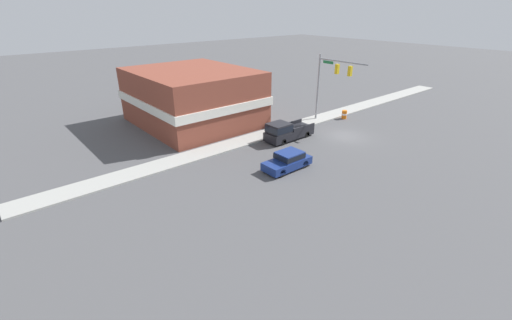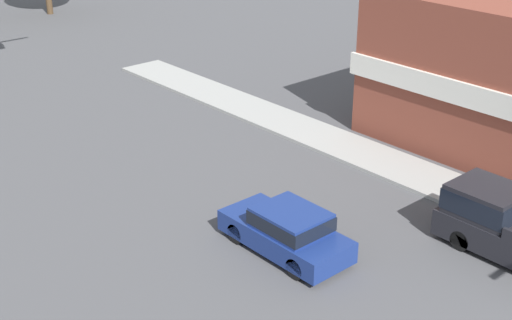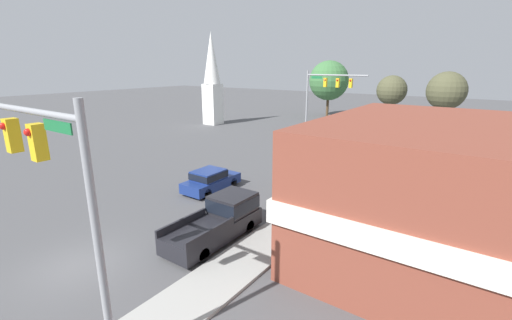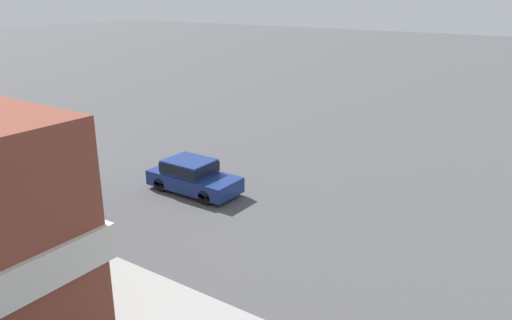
# 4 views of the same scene
# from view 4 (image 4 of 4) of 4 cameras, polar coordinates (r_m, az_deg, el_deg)

# --- Properties ---
(ground_plane) EXTENTS (200.00, 200.00, 0.00)m
(ground_plane) POSITION_cam_4_polar(r_m,az_deg,el_deg) (29.88, -24.47, 0.01)
(ground_plane) COLOR #4C4C4F
(car_lead) EXTENTS (1.86, 4.32, 1.49)m
(car_lead) POSITION_cam_4_polar(r_m,az_deg,el_deg) (22.91, -7.29, -1.75)
(car_lead) COLOR black
(car_lead) RESTS_ON ground
(pickup_truck_parked) EXTENTS (1.97, 5.52, 1.97)m
(pickup_truck_parked) POSITION_cam_4_polar(r_m,az_deg,el_deg) (23.29, -24.20, -2.48)
(pickup_truck_parked) COLOR black
(pickup_truck_parked) RESTS_ON ground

